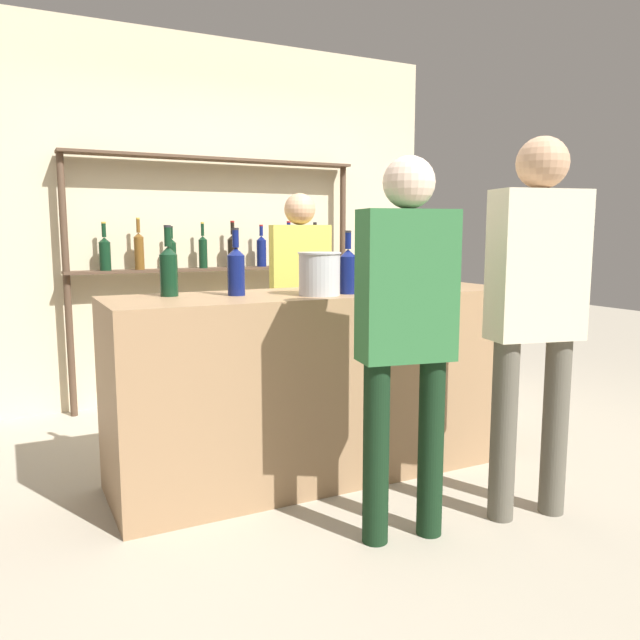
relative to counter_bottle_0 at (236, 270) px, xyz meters
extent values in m
plane|color=#B2A893|center=(0.45, -0.04, -1.13)|extent=(16.00, 16.00, 0.00)
cube|color=#997551|center=(0.45, -0.04, -0.63)|extent=(2.23, 0.66, 1.00)
cube|color=beige|center=(0.45, 1.89, 0.27)|extent=(3.83, 0.12, 2.80)
cylinder|color=#4C3828|center=(-0.65, 1.71, -0.19)|extent=(0.05, 0.05, 1.88)
cylinder|color=#4C3828|center=(1.56, 1.71, -0.19)|extent=(0.05, 0.05, 1.88)
cube|color=#4C3828|center=(0.45, 1.71, 0.74)|extent=(2.26, 0.18, 0.02)
cube|color=#4C3828|center=(0.45, 1.71, -0.10)|extent=(2.26, 0.18, 0.02)
cylinder|color=black|center=(-0.39, 1.71, 0.01)|extent=(0.08, 0.08, 0.20)
cone|color=black|center=(-0.39, 1.71, 0.13)|extent=(0.08, 0.08, 0.04)
cylinder|color=black|center=(-0.39, 1.71, 0.20)|extent=(0.03, 0.03, 0.10)
cylinder|color=gold|center=(-0.39, 1.71, 0.25)|extent=(0.03, 0.03, 0.01)
cylinder|color=brown|center=(-0.15, 1.71, 0.03)|extent=(0.07, 0.07, 0.24)
cone|color=brown|center=(-0.15, 1.71, 0.17)|extent=(0.07, 0.07, 0.03)
cylinder|color=brown|center=(-0.15, 1.71, 0.23)|extent=(0.03, 0.03, 0.10)
cylinder|color=gold|center=(-0.15, 1.71, 0.29)|extent=(0.03, 0.03, 0.01)
cylinder|color=black|center=(0.09, 1.71, 0.01)|extent=(0.07, 0.07, 0.20)
cone|color=black|center=(0.09, 1.71, 0.12)|extent=(0.07, 0.07, 0.03)
cylinder|color=black|center=(0.09, 1.71, 0.18)|extent=(0.03, 0.03, 0.08)
cylinder|color=black|center=(0.09, 1.71, 0.23)|extent=(0.03, 0.03, 0.01)
cylinder|color=black|center=(0.33, 1.71, 0.02)|extent=(0.07, 0.07, 0.22)
cone|color=black|center=(0.33, 1.71, 0.14)|extent=(0.07, 0.07, 0.03)
cylinder|color=black|center=(0.33, 1.71, 0.20)|extent=(0.02, 0.02, 0.09)
cylinder|color=gold|center=(0.33, 1.71, 0.26)|extent=(0.03, 0.03, 0.01)
cylinder|color=black|center=(0.57, 1.71, 0.02)|extent=(0.08, 0.08, 0.22)
cone|color=black|center=(0.57, 1.71, 0.15)|extent=(0.08, 0.08, 0.04)
cylinder|color=black|center=(0.57, 1.71, 0.22)|extent=(0.03, 0.03, 0.10)
cylinder|color=maroon|center=(0.57, 1.71, 0.27)|extent=(0.03, 0.03, 0.01)
cylinder|color=#0F1956|center=(0.81, 1.71, 0.02)|extent=(0.08, 0.08, 0.21)
cone|color=#0F1956|center=(0.81, 1.71, 0.14)|extent=(0.08, 0.08, 0.03)
cylinder|color=#0F1956|center=(0.81, 1.71, 0.20)|extent=(0.03, 0.03, 0.08)
cylinder|color=maroon|center=(0.81, 1.71, 0.24)|extent=(0.03, 0.03, 0.01)
cylinder|color=#0F1956|center=(1.05, 1.71, 0.03)|extent=(0.08, 0.08, 0.23)
cone|color=#0F1956|center=(1.05, 1.71, 0.16)|extent=(0.08, 0.08, 0.04)
cylinder|color=#0F1956|center=(1.05, 1.71, 0.22)|extent=(0.03, 0.03, 0.08)
cylinder|color=maroon|center=(1.05, 1.71, 0.27)|extent=(0.03, 0.03, 0.01)
cylinder|color=black|center=(1.30, 1.71, 0.02)|extent=(0.08, 0.08, 0.21)
cone|color=black|center=(1.30, 1.71, 0.15)|extent=(0.08, 0.08, 0.04)
cylinder|color=black|center=(1.30, 1.71, 0.21)|extent=(0.03, 0.03, 0.09)
cylinder|color=#232328|center=(1.30, 1.71, 0.26)|extent=(0.03, 0.03, 0.01)
cylinder|color=#0F1956|center=(0.00, 0.00, -0.03)|extent=(0.09, 0.09, 0.20)
cone|color=#0F1956|center=(0.00, 0.00, 0.09)|extent=(0.09, 0.09, 0.04)
cylinder|color=#0F1956|center=(0.00, 0.00, 0.15)|extent=(0.03, 0.03, 0.09)
cylinder|color=#232328|center=(0.00, 0.00, 0.20)|extent=(0.04, 0.04, 0.01)
cylinder|color=#0F1956|center=(0.54, -0.18, -0.03)|extent=(0.08, 0.08, 0.19)
cone|color=#0F1956|center=(0.54, -0.18, 0.08)|extent=(0.08, 0.08, 0.04)
cylinder|color=#0F1956|center=(0.54, -0.18, 0.14)|extent=(0.03, 0.03, 0.08)
cylinder|color=#232328|center=(0.54, -0.18, 0.19)|extent=(0.03, 0.03, 0.01)
cylinder|color=black|center=(-0.31, 0.12, -0.03)|extent=(0.09, 0.09, 0.21)
cone|color=black|center=(-0.31, 0.12, 0.10)|extent=(0.09, 0.09, 0.04)
cylinder|color=black|center=(-0.31, 0.12, 0.16)|extent=(0.03, 0.03, 0.09)
cylinder|color=#232328|center=(-0.31, 0.12, 0.22)|extent=(0.04, 0.04, 0.01)
cylinder|color=#B2B2B7|center=(0.38, -0.19, -0.03)|extent=(0.21, 0.21, 0.21)
cylinder|color=#B2B2B7|center=(0.38, -0.19, 0.08)|extent=(0.22, 0.22, 0.01)
cylinder|color=silver|center=(1.41, 0.13, -0.05)|extent=(0.11, 0.11, 0.17)
sphere|color=tan|center=(1.42, 0.12, -0.11)|extent=(0.02, 0.02, 0.02)
sphere|color=tan|center=(1.40, 0.15, -0.09)|extent=(0.02, 0.02, 0.02)
sphere|color=tan|center=(1.44, 0.17, -0.06)|extent=(0.02, 0.02, 0.02)
sphere|color=tan|center=(1.45, 0.16, -0.10)|extent=(0.02, 0.02, 0.02)
sphere|color=tan|center=(1.41, 0.12, -0.11)|extent=(0.02, 0.02, 0.02)
sphere|color=tan|center=(1.41, 0.12, -0.08)|extent=(0.02, 0.02, 0.02)
sphere|color=tan|center=(1.44, 0.09, -0.10)|extent=(0.02, 0.02, 0.02)
cylinder|color=#575347|center=(1.20, -0.99, -0.71)|extent=(0.12, 0.12, 0.84)
cylinder|color=#575347|center=(0.94, -0.93, -0.71)|extent=(0.12, 0.12, 0.84)
cube|color=beige|center=(1.07, -0.96, 0.04)|extent=(0.45, 0.27, 0.66)
sphere|color=tan|center=(1.07, -0.96, 0.49)|extent=(0.23, 0.23, 0.23)
cylinder|color=black|center=(0.55, -0.90, -0.74)|extent=(0.11, 0.11, 0.79)
cylinder|color=black|center=(0.31, -0.85, -0.74)|extent=(0.11, 0.11, 0.79)
cube|color=#2D6B38|center=(0.43, -0.88, -0.03)|extent=(0.42, 0.24, 0.62)
sphere|color=beige|center=(0.43, -0.88, 0.39)|extent=(0.21, 0.21, 0.21)
cylinder|color=brown|center=(0.59, 0.78, -0.75)|extent=(0.11, 0.11, 0.76)
cylinder|color=brown|center=(0.83, 0.73, -0.75)|extent=(0.11, 0.11, 0.76)
cube|color=#D1C64C|center=(0.71, 0.76, -0.07)|extent=(0.41, 0.25, 0.60)
sphere|color=tan|center=(0.71, 0.76, 0.34)|extent=(0.21, 0.21, 0.21)
camera|label=1|loc=(-1.05, -2.99, 0.19)|focal=35.00mm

